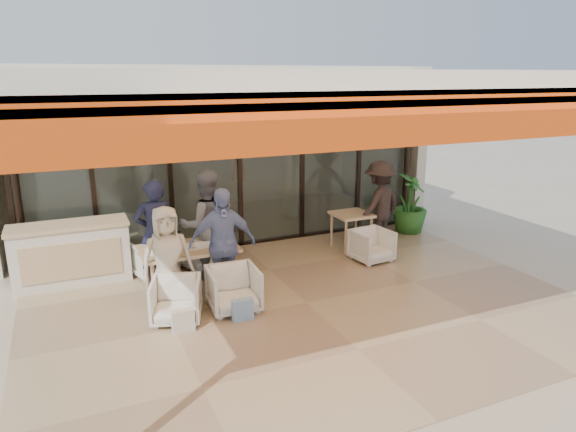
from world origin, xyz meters
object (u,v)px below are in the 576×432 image
(chair_near_left, at_px, (176,298))
(diner_navy, at_px, (155,234))
(chair_far_left, at_px, (152,256))
(chair_near_right, at_px, (234,287))
(potted_palm, at_px, (410,203))
(diner_periwinkle, at_px, (222,244))
(standing_woman, at_px, (379,205))
(chair_far_right, at_px, (200,250))
(diner_cream, at_px, (167,258))
(side_table, at_px, (351,218))
(diner_grey, at_px, (206,225))
(dining_table, at_px, (188,250))
(host_counter, at_px, (71,253))
(side_chair, at_px, (372,244))

(chair_near_left, height_order, diner_navy, diner_navy)
(chair_far_left, bearing_deg, chair_near_left, 73.86)
(chair_near_right, distance_m, potted_palm, 5.17)
(diner_periwinkle, xyz_separation_m, standing_woman, (3.56, 1.10, -0.00))
(diner_periwinkle, relative_size, standing_woman, 1.00)
(chair_far_right, height_order, diner_cream, diner_cream)
(side_table, xyz_separation_m, standing_woman, (0.59, -0.07, 0.24))
(chair_far_right, distance_m, side_table, 3.00)
(diner_cream, bearing_deg, potted_palm, 14.04)
(chair_far_left, bearing_deg, diner_periwinkle, 104.82)
(standing_woman, bearing_deg, diner_cream, -6.79)
(chair_far_right, height_order, chair_near_right, chair_near_right)
(chair_near_right, bearing_deg, diner_grey, 93.14)
(dining_table, bearing_deg, chair_far_left, 113.70)
(dining_table, relative_size, chair_near_left, 2.18)
(chair_far_right, xyz_separation_m, diner_grey, (0.00, -0.50, 0.61))
(chair_near_left, relative_size, diner_grey, 0.37)
(host_counter, height_order, dining_table, host_counter)
(chair_far_left, height_order, chair_near_left, chair_far_left)
(chair_near_right, distance_m, diner_grey, 1.51)
(diner_navy, relative_size, standing_woman, 1.02)
(diner_navy, xyz_separation_m, diner_periwinkle, (0.84, -0.90, -0.01))
(potted_palm, bearing_deg, host_counter, -179.41)
(chair_near_right, distance_m, diner_cream, 1.06)
(dining_table, height_order, diner_navy, diner_navy)
(diner_grey, xyz_separation_m, diner_periwinkle, (0.00, -0.90, -0.06))
(side_chair, xyz_separation_m, standing_woman, (0.59, 0.68, 0.54))
(dining_table, relative_size, diner_grey, 0.80)
(diner_cream, xyz_separation_m, side_table, (3.81, 1.17, -0.14))
(host_counter, bearing_deg, chair_far_left, -6.33)
(host_counter, xyz_separation_m, side_chair, (5.09, -1.13, -0.19))
(potted_palm, bearing_deg, side_table, -165.57)
(chair_far_left, xyz_separation_m, diner_periwinkle, (0.84, -1.40, 0.52))
(chair_far_left, distance_m, chair_near_right, 2.08)
(host_counter, relative_size, standing_woman, 1.06)
(chair_far_left, relative_size, diner_cream, 0.45)
(chair_far_right, bearing_deg, chair_far_left, -18.37)
(dining_table, xyz_separation_m, diner_periwinkle, (0.43, -0.46, 0.19))
(host_counter, height_order, diner_cream, diner_cream)
(dining_table, bearing_deg, diner_grey, 46.21)
(host_counter, distance_m, chair_far_left, 1.29)
(chair_near_left, relative_size, diner_periwinkle, 0.39)
(side_chair, distance_m, standing_woman, 1.05)
(host_counter, relative_size, chair_far_right, 2.85)
(chair_far_right, bearing_deg, dining_table, 47.36)
(chair_far_left, relative_size, diner_grey, 0.37)
(chair_far_right, height_order, diner_periwinkle, diner_periwinkle)
(chair_far_right, bearing_deg, diner_cream, 40.67)
(chair_far_left, relative_size, side_chair, 1.04)
(diner_cream, height_order, side_chair, diner_cream)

